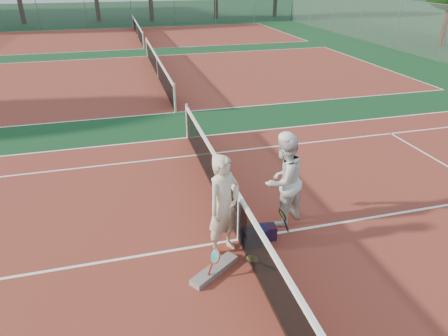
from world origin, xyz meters
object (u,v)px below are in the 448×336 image
at_px(racket_black_held, 282,222).
at_px(water_bottle, 262,239).
at_px(net_main, 239,218).
at_px(sports_bag_purple, 266,232).
at_px(racket_red, 215,263).
at_px(player_b, 283,180).
at_px(racket_spare, 252,259).
at_px(sports_bag_navy, 254,237).
at_px(player_a, 224,206).

bearing_deg(racket_black_held, water_bottle, 18.82).
distance_m(net_main, sports_bag_purple, 0.66).
bearing_deg(racket_red, player_b, 9.26).
relative_size(racket_spare, sports_bag_purple, 1.66).
height_order(racket_spare, sports_bag_purple, sports_bag_purple).
bearing_deg(racket_spare, racket_black_held, -94.93).
relative_size(racket_red, water_bottle, 1.85).
distance_m(player_b, sports_bag_purple, 1.09).
distance_m(net_main, sports_bag_navy, 0.47).
distance_m(racket_black_held, sports_bag_purple, 0.38).
height_order(player_b, water_bottle, player_b).
xyz_separation_m(sports_bag_navy, water_bottle, (0.13, -0.07, -0.02)).
relative_size(racket_black_held, water_bottle, 1.91).
xyz_separation_m(player_a, racket_black_held, (1.25, 0.21, -0.70)).
xyz_separation_m(racket_spare, water_bottle, (0.32, 0.38, 0.12)).
bearing_deg(water_bottle, racket_black_held, 26.66).
distance_m(racket_black_held, water_bottle, 0.60).
distance_m(player_b, water_bottle, 1.27).
distance_m(net_main, player_b, 1.21).
relative_size(net_main, racket_red, 19.75).
height_order(racket_red, sports_bag_navy, racket_red).
distance_m(player_a, player_b, 1.55).
xyz_separation_m(player_a, sports_bag_purple, (0.90, 0.14, -0.84)).
bearing_deg(net_main, sports_bag_purple, -10.25).
xyz_separation_m(player_b, racket_black_held, (-0.16, -0.42, -0.69)).
bearing_deg(net_main, player_b, 20.87).
relative_size(player_b, sports_bag_navy, 4.46).
distance_m(player_a, sports_bag_purple, 1.24).
bearing_deg(racket_black_held, racket_spare, 29.81).
bearing_deg(racket_black_held, sports_bag_purple, 4.09).
relative_size(racket_black_held, racket_spare, 0.95).
bearing_deg(net_main, sports_bag_navy, -40.78).
bearing_deg(racket_black_held, net_main, -9.38).
height_order(net_main, racket_spare, net_main).
bearing_deg(player_b, racket_red, 9.88).
relative_size(player_a, racket_black_held, 3.44).
distance_m(player_b, racket_spare, 1.73).
bearing_deg(racket_black_held, player_a, 1.74).
height_order(player_a, racket_spare, player_a).
height_order(player_b, sports_bag_navy, player_b).
relative_size(net_main, water_bottle, 36.60).
distance_m(racket_black_held, sports_bag_navy, 0.68).
height_order(net_main, racket_black_held, net_main).
xyz_separation_m(racket_red, racket_black_held, (1.59, 0.85, 0.01)).
xyz_separation_m(net_main, sports_bag_navy, (0.25, -0.21, -0.34)).
bearing_deg(player_b, sports_bag_navy, 11.04).
height_order(racket_black_held, sports_bag_navy, racket_black_held).
bearing_deg(player_a, racket_spare, -77.14).
height_order(player_a, water_bottle, player_a).
bearing_deg(water_bottle, net_main, 142.67).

